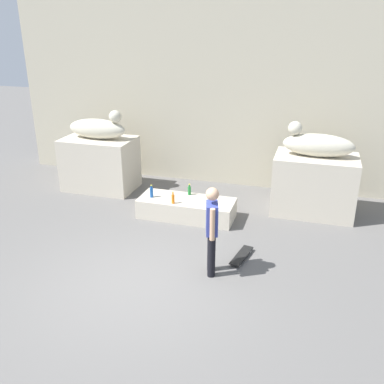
{
  "coord_description": "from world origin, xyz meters",
  "views": [
    {
      "loc": [
        2.73,
        -5.82,
        4.29
      ],
      "look_at": [
        0.46,
        1.81,
        1.1
      ],
      "focal_mm": 40.03,
      "sensor_mm": 36.0,
      "label": 1
    }
  ],
  "objects_px": {
    "skater": "(212,228)",
    "bottle_blue": "(152,192)",
    "statue_reclining_right": "(317,144)",
    "bottle_green": "(189,190)",
    "skateboard": "(242,256)",
    "bottle_orange": "(173,199)",
    "statue_reclining_left": "(98,128)"
  },
  "relations": [
    {
      "from": "skater",
      "to": "skateboard",
      "type": "distance_m",
      "value": 1.17
    },
    {
      "from": "statue_reclining_left",
      "to": "skater",
      "type": "distance_m",
      "value": 5.17
    },
    {
      "from": "skater",
      "to": "skateboard",
      "type": "bearing_deg",
      "value": 130.05
    },
    {
      "from": "skater",
      "to": "bottle_green",
      "type": "distance_m",
      "value": 2.75
    },
    {
      "from": "bottle_green",
      "to": "statue_reclining_left",
      "type": "bearing_deg",
      "value": 163.1
    },
    {
      "from": "skater",
      "to": "bottle_blue",
      "type": "bearing_deg",
      "value": -152.27
    },
    {
      "from": "skateboard",
      "to": "bottle_blue",
      "type": "distance_m",
      "value": 2.84
    },
    {
      "from": "bottle_orange",
      "to": "bottle_green",
      "type": "relative_size",
      "value": 1.05
    },
    {
      "from": "bottle_orange",
      "to": "bottle_blue",
      "type": "relative_size",
      "value": 0.93
    },
    {
      "from": "statue_reclining_right",
      "to": "skater",
      "type": "distance_m",
      "value": 3.76
    },
    {
      "from": "statue_reclining_left",
      "to": "bottle_blue",
      "type": "xyz_separation_m",
      "value": [
        1.94,
        -1.24,
        -1.11
      ]
    },
    {
      "from": "statue_reclining_right",
      "to": "skateboard",
      "type": "relative_size",
      "value": 1.95
    },
    {
      "from": "statue_reclining_left",
      "to": "bottle_orange",
      "type": "height_order",
      "value": "statue_reclining_left"
    },
    {
      "from": "skateboard",
      "to": "bottle_blue",
      "type": "bearing_deg",
      "value": -109.65
    },
    {
      "from": "statue_reclining_right",
      "to": "skateboard",
      "type": "xyz_separation_m",
      "value": [
        -1.18,
        -2.65,
        -1.62
      ]
    },
    {
      "from": "skateboard",
      "to": "bottle_orange",
      "type": "bearing_deg",
      "value": -112.97
    },
    {
      "from": "statue_reclining_left",
      "to": "bottle_orange",
      "type": "bearing_deg",
      "value": -28.47
    },
    {
      "from": "statue_reclining_left",
      "to": "bottle_orange",
      "type": "xyz_separation_m",
      "value": [
        2.54,
        -1.44,
        -1.12
      ]
    },
    {
      "from": "skater",
      "to": "bottle_blue",
      "type": "height_order",
      "value": "skater"
    },
    {
      "from": "skateboard",
      "to": "bottle_blue",
      "type": "relative_size",
      "value": 2.72
    },
    {
      "from": "statue_reclining_right",
      "to": "bottle_green",
      "type": "xyz_separation_m",
      "value": [
        -2.78,
        -0.83,
        -1.13
      ]
    },
    {
      "from": "skateboard",
      "to": "bottle_green",
      "type": "distance_m",
      "value": 2.47
    },
    {
      "from": "statue_reclining_right",
      "to": "skateboard",
      "type": "distance_m",
      "value": 3.32
    },
    {
      "from": "bottle_orange",
      "to": "bottle_green",
      "type": "height_order",
      "value": "bottle_orange"
    },
    {
      "from": "bottle_orange",
      "to": "skateboard",
      "type": "bearing_deg",
      "value": -33.62
    },
    {
      "from": "skateboard",
      "to": "bottle_green",
      "type": "bearing_deg",
      "value": -127.77
    },
    {
      "from": "statue_reclining_right",
      "to": "bottle_blue",
      "type": "xyz_separation_m",
      "value": [
        -3.59,
        -1.24,
        -1.11
      ]
    },
    {
      "from": "statue_reclining_left",
      "to": "skateboard",
      "type": "distance_m",
      "value": 5.34
    },
    {
      "from": "statue_reclining_left",
      "to": "statue_reclining_right",
      "type": "relative_size",
      "value": 1.0
    },
    {
      "from": "bottle_orange",
      "to": "statue_reclining_left",
      "type": "bearing_deg",
      "value": 150.43
    },
    {
      "from": "statue_reclining_left",
      "to": "skater",
      "type": "xyz_separation_m",
      "value": [
        3.91,
        -3.3,
        -0.76
      ]
    },
    {
      "from": "skateboard",
      "to": "bottle_blue",
      "type": "height_order",
      "value": "bottle_blue"
    }
  ]
}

